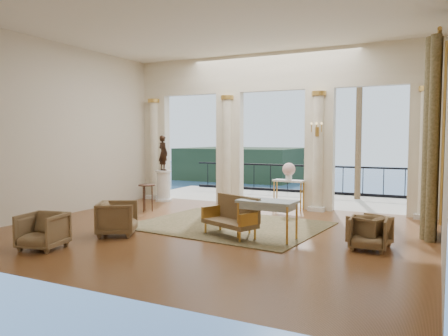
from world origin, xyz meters
The scene contains 23 objects.
floor centered at (0.00, 0.00, 0.00)m, with size 9.00×9.00×0.00m, color #4D2E11.
room_walls centered at (0.00, -1.12, 2.88)m, with size 9.00×9.00×9.00m.
arcade centered at (0.00, 3.82, 2.58)m, with size 9.00×0.56×4.50m.
terrace centered at (0.00, 5.80, -0.05)m, with size 10.00×3.60×0.10m, color #B6AA9B.
balustrade centered at (0.00, 7.40, 0.41)m, with size 9.00×0.06×1.03m.
palm_tree centered at (2.00, 6.60, 4.09)m, with size 2.00×2.00×4.50m.
headland centered at (-30.00, 70.00, -3.00)m, with size 22.00×18.00×6.00m, color black.
sea centered at (0.00, 60.00, -6.00)m, with size 160.00×160.00×0.00m, color navy.
curtain centered at (4.28, 1.50, 2.02)m, with size 0.33×1.40×4.09m.
window_frame centered at (4.47, 1.50, 2.10)m, with size 0.04×1.60×3.40m, color gold.
wall_sconce centered at (1.40, 3.51, 2.23)m, with size 0.30×0.11×0.33m.
rug centered at (0.09, 0.73, 0.01)m, with size 4.14×3.22×0.02m, color #32371D.
armchair_a centered at (-2.05, -2.72, 0.37)m, with size 0.72×0.67×0.74m, color #42361B.
armchair_b centered at (3.30, -0.13, 0.33)m, with size 0.64×0.60×0.66m, color #42361B.
armchair_c centered at (3.28, 0.14, 0.33)m, with size 0.63×0.59×0.65m, color #42361B.
armchair_d centered at (-1.60, -1.20, 0.39)m, with size 0.76×0.71×0.78m, color #42361B.
settee centered at (0.61, -0.22, 0.41)m, with size 1.37×0.99×0.84m.
game_table centered at (1.36, -0.17, 0.71)m, with size 1.18×0.69×0.79m.
pedestal centered at (-3.50, 3.30, 0.48)m, with size 0.54×0.54×0.99m.
statue centered at (-3.50, 3.30, 1.55)m, with size 0.41×0.27×1.12m, color black.
console_table centered at (0.60, 3.55, 0.70)m, with size 0.92×0.44×0.84m.
urn centered at (0.60, 3.55, 1.12)m, with size 0.37×0.37×0.49m.
side_table centered at (-2.80, 1.47, 0.64)m, with size 0.46×0.46×0.75m.
Camera 1 is at (4.42, -8.31, 2.04)m, focal length 35.00 mm.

